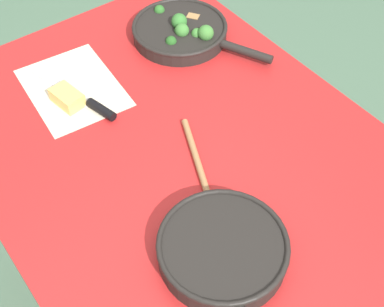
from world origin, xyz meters
name	(u,v)px	position (x,y,z in m)	size (l,w,h in m)	color
ground_plane	(192,302)	(0.00, 0.00, 0.00)	(14.00, 14.00, 0.00)	#51755B
dining_table_red	(192,180)	(0.00, 0.00, 0.67)	(1.32, 0.89, 0.75)	red
skillet_broccoli	(182,30)	(0.38, -0.25, 0.78)	(0.40, 0.27, 0.07)	black
skillet_eggs	(223,250)	(-0.24, 0.10, 0.78)	(0.39, 0.26, 0.05)	black
wooden_spoon	(209,197)	(-0.11, 0.04, 0.76)	(0.36, 0.18, 0.02)	#A87A4C
parchment_sheet	(73,88)	(0.38, 0.10, 0.75)	(0.31, 0.24, 0.00)	beige
grater_knife	(84,99)	(0.32, 0.11, 0.76)	(0.30, 0.10, 0.02)	silver
cheese_block	(67,98)	(0.34, 0.14, 0.77)	(0.09, 0.07, 0.04)	#EACC66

